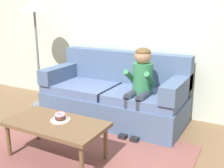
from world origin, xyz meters
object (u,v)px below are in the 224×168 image
at_px(person_child, 140,82).
at_px(floor_lamp, 34,11).
at_px(toy_controller, 42,128).
at_px(coffee_table, 56,126).
at_px(couch, 115,96).
at_px(donut, 60,118).

relative_size(person_child, floor_lamp, 0.62).
xyz_separation_m(person_child, toy_controller, (-1.15, -0.61, -0.65)).
distance_m(coffee_table, toy_controller, 0.85).
height_order(coffee_table, floor_lamp, floor_lamp).
height_order(couch, person_child, person_child).
bearing_deg(floor_lamp, donut, -40.19).
height_order(couch, floor_lamp, floor_lamp).
xyz_separation_m(couch, coffee_table, (-0.04, -1.27, 0.03)).
xyz_separation_m(couch, floor_lamp, (-1.36, -0.08, 1.19)).
bearing_deg(coffee_table, person_child, 64.16).
bearing_deg(donut, floor_lamp, 139.81).
bearing_deg(person_child, floor_lamp, 175.97).
bearing_deg(donut, couch, 89.14).
bearing_deg(coffee_table, toy_controller, 144.57).
distance_m(couch, donut, 1.22).
relative_size(coffee_table, person_child, 0.98).
distance_m(donut, floor_lamp, 2.07).
bearing_deg(couch, person_child, -23.86).
bearing_deg(couch, floor_lamp, -176.66).
bearing_deg(coffee_table, floor_lamp, 137.95).
xyz_separation_m(coffee_table, toy_controller, (-0.63, 0.45, -0.35)).
height_order(couch, donut, couch).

